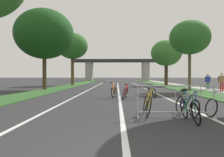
% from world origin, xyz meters
% --- Properties ---
extents(grass_verge_left, '(2.49, 68.01, 0.05)m').
position_xyz_m(grass_verge_left, '(-6.42, 27.82, 0.03)').
color(grass_verge_left, '#2D5B26').
rests_on(grass_verge_left, ground).
extents(grass_verge_right, '(2.49, 68.01, 0.05)m').
position_xyz_m(grass_verge_right, '(6.42, 27.82, 0.03)').
color(grass_verge_right, '#2D5B26').
rests_on(grass_verge_right, ground).
extents(sidewalk_path_right, '(1.76, 68.01, 0.08)m').
position_xyz_m(sidewalk_path_right, '(8.55, 27.82, 0.04)').
color(sidewalk_path_right, '#9E9B93').
rests_on(sidewalk_path_right, ground).
extents(lane_stripe_center, '(0.14, 39.35, 0.01)m').
position_xyz_m(lane_stripe_center, '(0.00, 19.67, 0.00)').
color(lane_stripe_center, silver).
rests_on(lane_stripe_center, ground).
extents(lane_stripe_right_lane, '(0.14, 39.35, 0.01)m').
position_xyz_m(lane_stripe_right_lane, '(2.84, 19.67, 0.00)').
color(lane_stripe_right_lane, silver).
rests_on(lane_stripe_right_lane, ground).
extents(lane_stripe_left_lane, '(0.14, 39.35, 0.01)m').
position_xyz_m(lane_stripe_left_lane, '(-2.84, 19.67, 0.00)').
color(lane_stripe_left_lane, silver).
rests_on(lane_stripe_left_lane, ground).
extents(overpass_bridge, '(23.74, 3.23, 5.77)m').
position_xyz_m(overpass_bridge, '(0.00, 56.21, 4.13)').
color(overpass_bridge, '#2D2D30').
rests_on(overpass_bridge, ground).
extents(tree_left_cypress_far, '(5.62, 5.62, 7.75)m').
position_xyz_m(tree_left_cypress_far, '(-7.13, 17.84, 5.35)').
color(tree_left_cypress_far, '#4C3823').
rests_on(tree_left_cypress_far, ground).
extents(tree_left_pine_near, '(4.32, 4.32, 7.39)m').
position_xyz_m(tree_left_pine_near, '(-6.40, 27.67, 5.51)').
color(tree_left_pine_near, brown).
rests_on(tree_left_pine_near, ground).
extents(tree_right_oak_near, '(3.52, 3.52, 6.22)m').
position_xyz_m(tree_right_oak_near, '(6.24, 16.29, 4.70)').
color(tree_right_oak_near, brown).
rests_on(tree_right_oak_near, ground).
extents(tree_right_pine_far, '(4.19, 4.19, 6.27)m').
position_xyz_m(tree_right_pine_far, '(6.64, 27.22, 4.46)').
color(tree_right_pine_far, '#3D2D1E').
rests_on(tree_right_pine_far, ground).
extents(crowd_barrier_nearest, '(2.47, 0.51, 1.05)m').
position_xyz_m(crowd_barrier_nearest, '(1.72, 3.92, 0.52)').
color(crowd_barrier_nearest, '#ADADB2').
rests_on(crowd_barrier_nearest, ground).
extents(crowd_barrier_second, '(2.46, 0.45, 1.05)m').
position_xyz_m(crowd_barrier_second, '(0.40, 10.05, 0.52)').
color(crowd_barrier_second, '#ADADB2').
rests_on(crowd_barrier_second, ground).
extents(bicycle_blue_0, '(0.61, 1.60, 0.91)m').
position_xyz_m(bicycle_blue_0, '(2.23, 4.39, 0.35)').
color(bicycle_blue_0, black).
rests_on(bicycle_blue_0, ground).
extents(bicycle_green_1, '(0.49, 1.63, 0.94)m').
position_xyz_m(bicycle_green_1, '(1.97, 3.33, 0.36)').
color(bicycle_green_1, black).
rests_on(bicycle_green_1, ground).
extents(bicycle_yellow_2, '(0.51, 1.65, 1.03)m').
position_xyz_m(bicycle_yellow_2, '(0.88, 4.41, 0.39)').
color(bicycle_yellow_2, black).
rests_on(bicycle_yellow_2, ground).
extents(bicycle_orange_3, '(0.50, 1.63, 1.00)m').
position_xyz_m(bicycle_orange_3, '(-0.35, 10.41, 0.37)').
color(bicycle_orange_3, black).
rests_on(bicycle_orange_3, ground).
extents(bicycle_white_4, '(0.55, 1.66, 0.96)m').
position_xyz_m(bicycle_white_4, '(3.02, 3.52, 0.36)').
color(bicycle_white_4, black).
rests_on(bicycle_white_4, ground).
extents(bicycle_red_5, '(0.68, 1.69, 0.97)m').
position_xyz_m(bicycle_red_5, '(0.33, 9.49, 0.37)').
color(bicycle_red_5, black).
rests_on(bicycle_red_5, ground).
extents(bicycle_black_6, '(0.54, 1.62, 0.90)m').
position_xyz_m(bicycle_black_6, '(2.02, 10.62, 0.35)').
color(bicycle_black_6, black).
rests_on(bicycle_black_6, ground).
extents(pedestrian_with_backpack, '(0.56, 0.38, 1.60)m').
position_xyz_m(pedestrian_with_backpack, '(8.60, 15.34, 0.97)').
color(pedestrian_with_backpack, '#B21E1E').
rests_on(pedestrian_with_backpack, ground).
extents(pedestrian_strolling, '(0.54, 0.35, 1.53)m').
position_xyz_m(pedestrian_strolling, '(8.45, 17.80, 0.93)').
color(pedestrian_strolling, '#33723F').
rests_on(pedestrian_strolling, ground).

